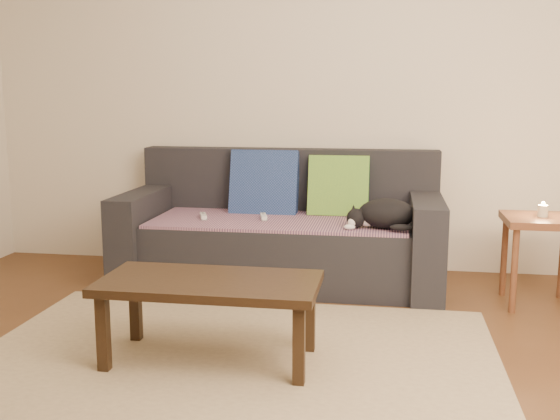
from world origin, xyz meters
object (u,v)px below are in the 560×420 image
(sofa, at_px, (282,235))
(wii_remote_b, at_px, (264,217))
(cat, at_px, (384,214))
(wii_remote_a, at_px, (203,216))
(side_table, at_px, (541,233))
(coffee_table, at_px, (210,290))

(sofa, relative_size, wii_remote_b, 14.00)
(cat, distance_m, wii_remote_a, 1.19)
(sofa, bearing_deg, cat, -22.71)
(wii_remote_a, distance_m, side_table, 2.11)
(cat, height_order, coffee_table, cat)
(side_table, relative_size, coffee_table, 0.53)
(coffee_table, bearing_deg, cat, 55.88)
(coffee_table, bearing_deg, sofa, 85.92)
(coffee_table, bearing_deg, side_table, 34.15)
(coffee_table, bearing_deg, wii_remote_b, 90.03)
(side_table, bearing_deg, coffee_table, -145.85)
(cat, bearing_deg, sofa, -178.73)
(cat, distance_m, wii_remote_b, 0.81)
(wii_remote_a, xyz_separation_m, side_table, (2.10, -0.13, -0.01))
(wii_remote_a, height_order, wii_remote_b, same)
(cat, height_order, wii_remote_a, cat)
(cat, relative_size, side_table, 0.88)
(wii_remote_b, height_order, side_table, side_table)
(sofa, xyz_separation_m, side_table, (1.60, -0.28, 0.13))
(sofa, xyz_separation_m, coffee_table, (-0.10, -1.44, 0.04))
(wii_remote_a, bearing_deg, side_table, -114.09)
(wii_remote_b, bearing_deg, cat, -117.52)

